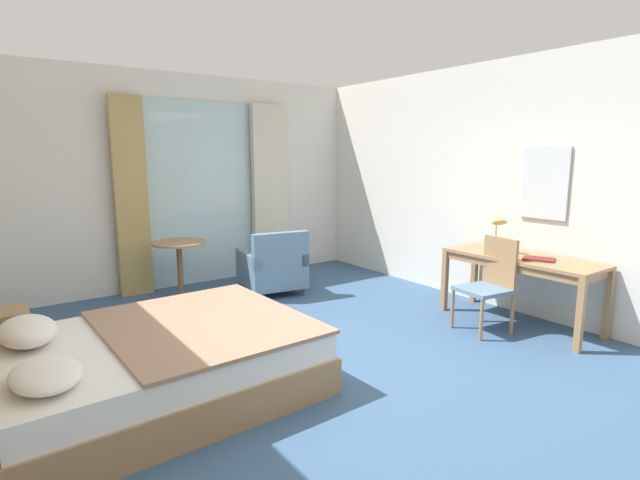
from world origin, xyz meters
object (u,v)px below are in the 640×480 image
Objects in this scene: desk_lamp at (499,224)px; desk_chair at (490,280)px; writing_desk at (521,264)px; armchair_by_window at (273,268)px; round_cafe_table at (179,257)px; bed at (150,363)px; closed_book at (539,259)px.

desk_chair is at bearing -152.65° from desk_lamp.
armchair_by_window reaches higher than writing_desk.
round_cafe_table is at bearing 133.88° from desk_lamp.
armchair_by_window is at bearing -20.74° from round_cafe_table.
bed is 2.38× the size of desk_chair.
writing_desk is 3.00m from armchair_by_window.
writing_desk is 2.17× the size of round_cafe_table.
writing_desk is 3.97m from round_cafe_table.
desk_chair is (-0.41, 0.08, -0.13)m from writing_desk.
armchair_by_window is 1.22× the size of round_cafe_table.
desk_lamp is 1.57× the size of closed_book.
writing_desk is 0.44m from desk_chair.
bed is at bearing -138.90° from armchair_by_window.
desk_chair is at bearing -52.33° from round_cafe_table.
closed_book is (3.66, -0.88, 0.48)m from bed.
desk_lamp is 2.82m from armchair_by_window.
bed is 3.76m from desk_lamp.
desk_lamp is (3.65, -0.40, 0.78)m from bed.
armchair_by_window is (-1.13, 2.47, -0.19)m from desk_chair.
writing_desk is at bearing -48.33° from round_cafe_table.
writing_desk is at bearing -58.77° from armchair_by_window.
desk_chair reaches higher than closed_book.
desk_chair is at bearing -65.34° from armchair_by_window.
writing_desk is 3.49× the size of desk_lamp.
armchair_by_window is at bearing 41.10° from bed.
bed is 2.86m from armchair_by_window.
bed is at bearing 142.37° from closed_book.
bed is at bearing 169.78° from writing_desk.
closed_book is (0.37, -0.29, 0.23)m from desk_chair.
round_cafe_table is (-2.59, 2.69, -0.51)m from desk_lamp.
armchair_by_window is (-1.54, 2.55, -0.32)m from writing_desk.
bed is 7.79× the size of closed_book.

